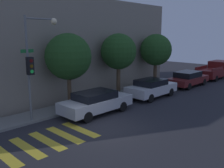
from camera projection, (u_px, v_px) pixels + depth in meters
ground_plane at (104, 129)px, 12.35m from camera, size 60.00×60.00×0.00m
sidewalk at (57, 110)px, 15.15m from camera, size 26.00×1.81×0.14m
building_row at (20, 49)px, 17.40m from camera, size 26.00×6.00×7.22m
crosswalk at (37, 144)px, 10.67m from camera, size 5.13×2.60×0.00m
traffic_light_pole at (35, 55)px, 12.83m from camera, size 2.17×0.56×5.55m
sedan_near_corner at (96, 102)px, 14.64m from camera, size 4.48×1.82×1.35m
sedan_middle at (151, 88)px, 18.51m from camera, size 4.20×1.89×1.36m
sedan_far_end at (188, 78)px, 22.46m from camera, size 4.63×1.86×1.35m
pickup_truck at (216, 70)px, 26.72m from camera, size 5.36×1.98×1.76m
tree_near_corner at (68, 57)px, 15.19m from camera, size 2.84×2.84×4.70m
tree_midblock at (119, 52)px, 18.34m from camera, size 2.64×2.64×4.70m
tree_far_end at (156, 50)px, 21.71m from camera, size 2.73×2.73×4.66m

